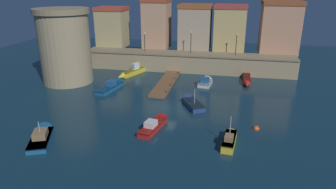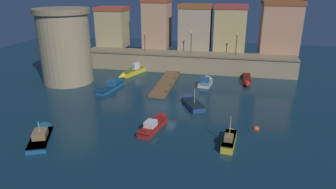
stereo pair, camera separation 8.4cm
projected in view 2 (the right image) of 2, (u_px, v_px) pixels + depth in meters
The scene contains 17 objects.
ground_plane at pixel (166, 108), 39.58m from camera, with size 97.24×97.24×0.00m, color #112D3D.
quay_wall at pixel (187, 62), 55.74m from camera, with size 38.02×4.29×3.32m.
old_town_backdrop at pixel (200, 27), 57.68m from camera, with size 38.25×5.65×9.46m.
fortress_tower at pixel (65, 46), 48.10m from camera, with size 8.48×8.48×11.66m.
pier_dock at pixel (166, 83), 48.76m from camera, with size 2.47×13.15×0.70m.
quay_lamp_0 at pixel (145, 39), 55.91m from camera, with size 0.32×0.32×3.41m.
quay_lamp_1 at pixel (191, 39), 54.17m from camera, with size 0.32×0.32×3.90m.
quay_lamp_2 at pixel (237, 41), 52.68m from camera, with size 0.32×0.32×3.75m.
moored_boat_0 at pixel (132, 72), 53.42m from camera, with size 3.57×6.93×2.06m.
moored_boat_1 at pixel (206, 81), 48.74m from camera, with size 2.22×4.48×1.96m.
moored_boat_2 at pixel (114, 85), 47.24m from camera, with size 2.88×7.38×1.85m.
moored_boat_3 at pixel (43, 133), 31.98m from camera, with size 4.11×6.51×2.85m.
moored_boat_4 at pixel (230, 138), 30.77m from camera, with size 1.62×5.08×3.22m.
moored_boat_5 at pixel (156, 123), 34.30m from camera, with size 2.57×6.35×1.58m.
moored_boat_6 at pixel (191, 102), 40.48m from camera, with size 3.96×5.39×3.09m.
moored_boat_7 at pixel (247, 80), 49.40m from camera, with size 1.31×6.55×1.09m.
mooring_buoy_0 at pixel (256, 129), 33.77m from camera, with size 0.73×0.73×0.73m, color #EA4C19.
Camera 2 is at (7.70, -35.77, 15.20)m, focal length 32.60 mm.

